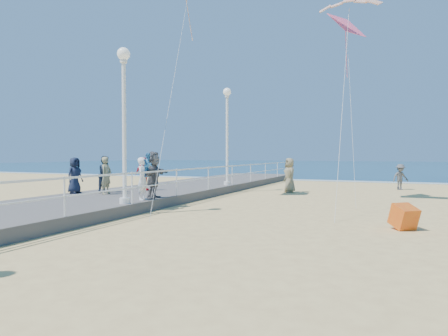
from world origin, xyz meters
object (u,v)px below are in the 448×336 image
at_px(lamp_post_far, 227,126).
at_px(spectator_6, 106,176).
at_px(toddler_held, 149,165).
at_px(beach_walker_a, 400,177).
at_px(woman_holding_toddler, 143,179).
at_px(lamp_post_mid, 124,108).
at_px(spectator_4, 75,175).
at_px(spectator_7, 106,174).
at_px(beach_walker_c, 290,175).
at_px(spectator_3, 144,174).
at_px(box_kite, 404,219).
at_px(spectator_5, 153,175).

distance_m(lamp_post_far, spectator_6, 7.63).
distance_m(toddler_held, spectator_6, 3.04).
bearing_deg(beach_walker_a, lamp_post_far, 176.02).
distance_m(lamp_post_far, toddler_held, 7.96).
bearing_deg(woman_holding_toddler, lamp_post_mid, 172.38).
height_order(spectator_4, beach_walker_a, spectator_4).
bearing_deg(spectator_7, beach_walker_c, -48.09).
distance_m(lamp_post_mid, toddler_held, 2.35).
height_order(spectator_3, spectator_6, spectator_6).
distance_m(spectator_4, box_kite, 13.01).
distance_m(lamp_post_mid, beach_walker_a, 17.09).
relative_size(spectator_3, spectator_4, 1.00).
distance_m(beach_walker_a, beach_walker_c, 6.97).
bearing_deg(spectator_5, spectator_4, 79.63).
relative_size(spectator_4, spectator_6, 0.98).
relative_size(spectator_3, beach_walker_a, 1.02).
height_order(beach_walker_a, beach_walker_c, beach_walker_c).
distance_m(lamp_post_far, beach_walker_c, 4.37).
bearing_deg(lamp_post_far, spectator_4, -120.80).
relative_size(spectator_4, spectator_5, 0.86).
relative_size(lamp_post_mid, spectator_5, 2.93).
bearing_deg(spectator_6, spectator_4, 96.78).
height_order(spectator_5, spectator_6, spectator_5).
relative_size(lamp_post_far, toddler_held, 5.90).
distance_m(spectator_4, beach_walker_c, 11.02).
height_order(spectator_6, beach_walker_c, spectator_6).
xyz_separation_m(woman_holding_toddler, beach_walker_a, (8.82, 13.24, -0.43)).
relative_size(lamp_post_far, spectator_5, 2.93).
xyz_separation_m(lamp_post_far, beach_walker_c, (3.20, 1.19, -2.72)).
bearing_deg(beach_walker_a, beach_walker_c, -178.54).
distance_m(lamp_post_mid, lamp_post_far, 9.00).
bearing_deg(spectator_6, box_kite, -102.00).
height_order(spectator_4, spectator_5, spectator_5).
distance_m(spectator_5, box_kite, 8.93).
distance_m(lamp_post_mid, woman_holding_toddler, 2.72).
relative_size(toddler_held, box_kite, 1.50).
bearing_deg(spectator_4, woman_holding_toddler, -99.05).
xyz_separation_m(beach_walker_a, box_kite, (-0.00, -13.48, -0.46)).
bearing_deg(lamp_post_far, woman_holding_toddler, -90.36).
xyz_separation_m(spectator_6, spectator_7, (-0.55, 0.61, 0.02)).
relative_size(woman_holding_toddler, spectator_4, 1.01).
bearing_deg(spectator_4, lamp_post_far, -27.98).
relative_size(spectator_6, beach_walker_a, 1.04).
distance_m(lamp_post_far, spectator_7, 7.33).
bearing_deg(lamp_post_mid, toddler_held, 85.57).
xyz_separation_m(lamp_post_far, spectator_7, (-3.27, -6.08, -2.45)).
bearing_deg(spectator_4, lamp_post_mid, -112.87).
bearing_deg(lamp_post_mid, spectator_5, 91.77).
bearing_deg(lamp_post_far, spectator_3, -115.97).
relative_size(spectator_5, beach_walker_c, 0.96).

